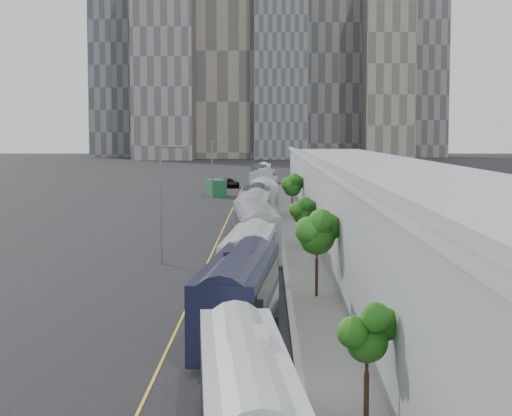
{
  "coord_description": "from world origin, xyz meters",
  "views": [
    {
      "loc": [
        2.89,
        -17.07,
        9.46
      ],
      "look_at": [
        1.91,
        57.37,
        3.0
      ],
      "focal_mm": 60.0,
      "sensor_mm": 36.0,
      "label": 1
    }
  ],
  "objects_px": {
    "bus_2": "(249,264)",
    "shipping_container": "(216,188)",
    "bus_10": "(264,175)",
    "bus_0": "(245,415)",
    "bus_9": "(262,179)",
    "suv": "(229,183)",
    "bus_8": "(263,184)",
    "street_lamp_near": "(164,195)",
    "bus_3": "(256,235)",
    "bus_4": "(253,218)",
    "bus_1": "(239,303)",
    "bus_7": "(266,191)",
    "street_lamp_far": "(213,167)",
    "bus_6": "(264,197)",
    "bus_5": "(258,206)"
  },
  "relations": [
    {
      "from": "bus_0",
      "to": "street_lamp_near",
      "type": "bearing_deg",
      "value": 95.38
    },
    {
      "from": "bus_10",
      "to": "bus_0",
      "type": "bearing_deg",
      "value": -89.39
    },
    {
      "from": "bus_0",
      "to": "bus_10",
      "type": "bearing_deg",
      "value": 85.13
    },
    {
      "from": "bus_4",
      "to": "bus_7",
      "type": "bearing_deg",
      "value": 90.06
    },
    {
      "from": "bus_2",
      "to": "shipping_container",
      "type": "height_order",
      "value": "bus_2"
    },
    {
      "from": "street_lamp_far",
      "to": "bus_1",
      "type": "bearing_deg",
      "value": -85.54
    },
    {
      "from": "bus_1",
      "to": "bus_9",
      "type": "xyz_separation_m",
      "value": [
        0.31,
        110.13,
        0.01
      ]
    },
    {
      "from": "bus_0",
      "to": "bus_5",
      "type": "height_order",
      "value": "bus_5"
    },
    {
      "from": "bus_7",
      "to": "bus_10",
      "type": "relative_size",
      "value": 0.92
    },
    {
      "from": "bus_1",
      "to": "shipping_container",
      "type": "bearing_deg",
      "value": 98.89
    },
    {
      "from": "bus_4",
      "to": "bus_10",
      "type": "distance_m",
      "value": 84.3
    },
    {
      "from": "bus_2",
      "to": "bus_3",
      "type": "bearing_deg",
      "value": 92.62
    },
    {
      "from": "bus_0",
      "to": "bus_10",
      "type": "distance_m",
      "value": 139.52
    },
    {
      "from": "bus_8",
      "to": "street_lamp_near",
      "type": "distance_m",
      "value": 72.64
    },
    {
      "from": "bus_6",
      "to": "suv",
      "type": "bearing_deg",
      "value": 94.88
    },
    {
      "from": "bus_0",
      "to": "bus_2",
      "type": "relative_size",
      "value": 0.97
    },
    {
      "from": "bus_4",
      "to": "suv",
      "type": "distance_m",
      "value": 72.17
    },
    {
      "from": "bus_8",
      "to": "street_lamp_far",
      "type": "bearing_deg",
      "value": -107.25
    },
    {
      "from": "suv",
      "to": "bus_3",
      "type": "bearing_deg",
      "value": -102.09
    },
    {
      "from": "bus_3",
      "to": "bus_5",
      "type": "bearing_deg",
      "value": 85.96
    },
    {
      "from": "street_lamp_far",
      "to": "suv",
      "type": "height_order",
      "value": "street_lamp_far"
    },
    {
      "from": "bus_3",
      "to": "bus_6",
      "type": "xyz_separation_m",
      "value": [
        0.51,
        40.17,
        -0.07
      ]
    },
    {
      "from": "bus_7",
      "to": "suv",
      "type": "relative_size",
      "value": 2.13
    },
    {
      "from": "bus_3",
      "to": "bus_7",
      "type": "xyz_separation_m",
      "value": [
        0.72,
        53.97,
        -0.2
      ]
    },
    {
      "from": "bus_3",
      "to": "bus_4",
      "type": "bearing_deg",
      "value": 87.37
    },
    {
      "from": "bus_1",
      "to": "bus_7",
      "type": "height_order",
      "value": "bus_1"
    },
    {
      "from": "bus_4",
      "to": "bus_8",
      "type": "relative_size",
      "value": 1.01
    },
    {
      "from": "bus_8",
      "to": "shipping_container",
      "type": "relative_size",
      "value": 2.08
    },
    {
      "from": "bus_3",
      "to": "bus_9",
      "type": "bearing_deg",
      "value": 85.73
    },
    {
      "from": "bus_0",
      "to": "bus_4",
      "type": "xyz_separation_m",
      "value": [
        -0.66,
        55.22,
        0.2
      ]
    },
    {
      "from": "bus_0",
      "to": "bus_1",
      "type": "bearing_deg",
      "value": 87.56
    },
    {
      "from": "bus_0",
      "to": "bus_4",
      "type": "relative_size",
      "value": 0.89
    },
    {
      "from": "bus_10",
      "to": "suv",
      "type": "relative_size",
      "value": 2.31
    },
    {
      "from": "bus_3",
      "to": "suv",
      "type": "bearing_deg",
      "value": 89.56
    },
    {
      "from": "bus_0",
      "to": "bus_7",
      "type": "bearing_deg",
      "value": 84.82
    },
    {
      "from": "shipping_container",
      "to": "bus_2",
      "type": "bearing_deg",
      "value": -97.88
    },
    {
      "from": "bus_1",
      "to": "bus_3",
      "type": "distance_m",
      "value": 26.14
    },
    {
      "from": "bus_4",
      "to": "bus_9",
      "type": "height_order",
      "value": "bus_4"
    },
    {
      "from": "street_lamp_near",
      "to": "shipping_container",
      "type": "height_order",
      "value": "street_lamp_near"
    },
    {
      "from": "bus_6",
      "to": "bus_10",
      "type": "relative_size",
      "value": 1.0
    },
    {
      "from": "bus_4",
      "to": "bus_5",
      "type": "bearing_deg",
      "value": 90.56
    },
    {
      "from": "bus_10",
      "to": "bus_2",
      "type": "bearing_deg",
      "value": -89.62
    },
    {
      "from": "bus_1",
      "to": "bus_2",
      "type": "relative_size",
      "value": 1.07
    },
    {
      "from": "bus_0",
      "to": "bus_9",
      "type": "bearing_deg",
      "value": 85.26
    },
    {
      "from": "street_lamp_far",
      "to": "bus_9",
      "type": "bearing_deg",
      "value": 78.3
    },
    {
      "from": "bus_9",
      "to": "suv",
      "type": "distance_m",
      "value": 6.04
    },
    {
      "from": "bus_3",
      "to": "bus_9",
      "type": "xyz_separation_m",
      "value": [
        -0.1,
        84.0,
        -0.02
      ]
    },
    {
      "from": "bus_5",
      "to": "bus_6",
      "type": "relative_size",
      "value": 0.98
    },
    {
      "from": "bus_2",
      "to": "bus_4",
      "type": "bearing_deg",
      "value": 93.92
    },
    {
      "from": "bus_3",
      "to": "suv",
      "type": "relative_size",
      "value": 2.41
    }
  ]
}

